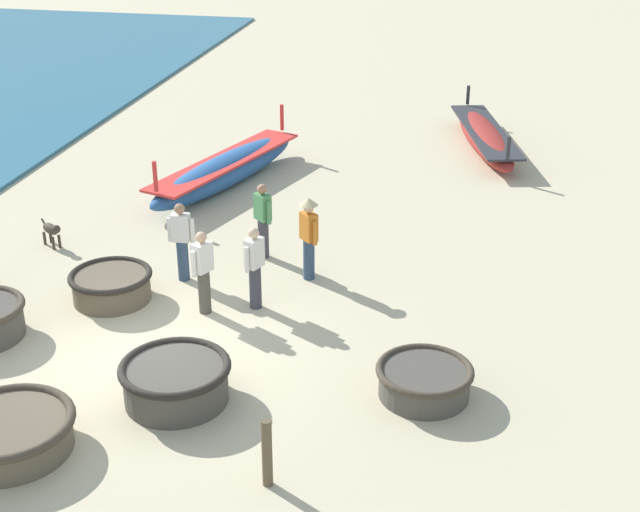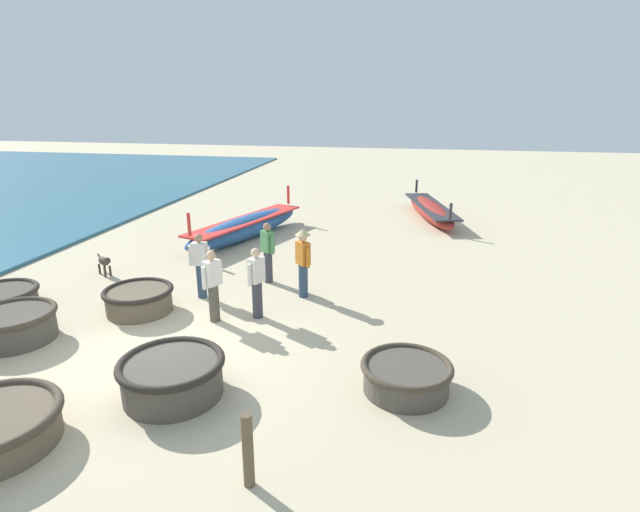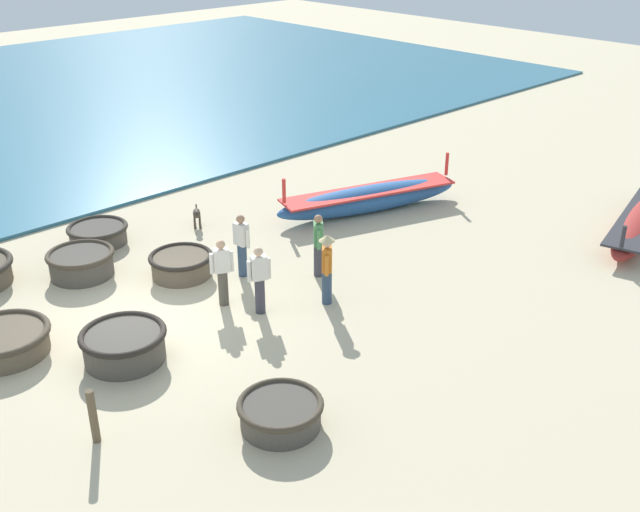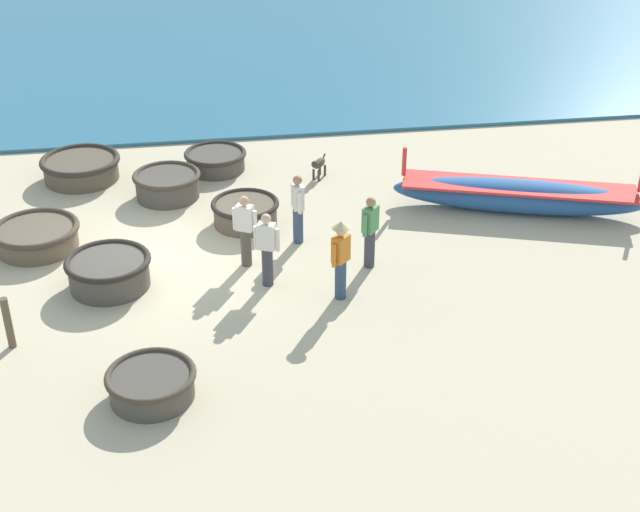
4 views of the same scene
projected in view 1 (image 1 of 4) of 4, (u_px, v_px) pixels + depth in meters
ground_plane at (149, 364)px, 14.43m from camera, size 80.00×80.00×0.00m
coracle_upturned at (424, 380)px, 13.51m from camera, size 1.50×1.50×0.50m
coracle_far_right at (176, 380)px, 13.36m from camera, size 1.69×1.69×0.64m
coracle_nearest at (9, 432)px, 12.28m from camera, size 1.84×1.84×0.53m
coracle_beside_post at (111, 285)px, 16.33m from camera, size 1.53×1.53×0.55m
long_boat_ochre_hull at (226, 170)px, 21.77m from camera, size 2.67×5.73×1.40m
long_boat_blue_hull at (485, 137)px, 24.40m from camera, size 2.24×5.52×1.13m
fisherman_standing_right at (182, 240)px, 16.87m from camera, size 0.53×0.25×1.57m
fisherman_standing_left at (203, 270)px, 15.67m from camera, size 0.35×0.48×1.57m
fisherman_hauling at (309, 233)px, 16.85m from camera, size 0.40×0.40×1.67m
fisherman_crouching at (255, 266)px, 15.84m from camera, size 0.33×0.50×1.57m
fisherman_by_coracle at (263, 219)px, 17.81m from camera, size 0.42×0.39×1.57m
dog at (52, 230)px, 18.45m from camera, size 0.59×0.46×0.55m
mooring_post_inland at (267, 453)px, 11.52m from camera, size 0.14×0.14×1.01m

